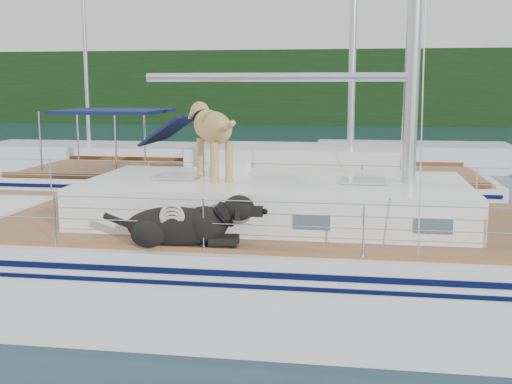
# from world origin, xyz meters

# --- Properties ---
(ground) EXTENTS (120.00, 120.00, 0.00)m
(ground) POSITION_xyz_m (0.00, 0.00, 0.00)
(ground) COLOR black
(ground) RESTS_ON ground
(tree_line) EXTENTS (90.00, 3.00, 6.00)m
(tree_line) POSITION_xyz_m (0.00, 45.00, 3.00)
(tree_line) COLOR black
(tree_line) RESTS_ON ground
(shore_bank) EXTENTS (92.00, 1.00, 1.20)m
(shore_bank) POSITION_xyz_m (0.00, 46.20, 0.60)
(shore_bank) COLOR #595147
(shore_bank) RESTS_ON ground
(main_sailboat) EXTENTS (12.00, 3.80, 14.01)m
(main_sailboat) POSITION_xyz_m (0.09, -0.01, 0.69)
(main_sailboat) COLOR white
(main_sailboat) RESTS_ON ground
(neighbor_sailboat) EXTENTS (11.00, 3.50, 13.30)m
(neighbor_sailboat) POSITION_xyz_m (-0.52, 5.97, 0.63)
(neighbor_sailboat) COLOR white
(neighbor_sailboat) RESTS_ON ground
(bg_boat_west) EXTENTS (8.00, 3.00, 11.65)m
(bg_boat_west) POSITION_xyz_m (-8.00, 14.00, 0.45)
(bg_boat_west) COLOR white
(bg_boat_west) RESTS_ON ground
(bg_boat_center) EXTENTS (7.20, 3.00, 11.65)m
(bg_boat_center) POSITION_xyz_m (4.00, 16.00, 0.45)
(bg_boat_center) COLOR white
(bg_boat_center) RESTS_ON ground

